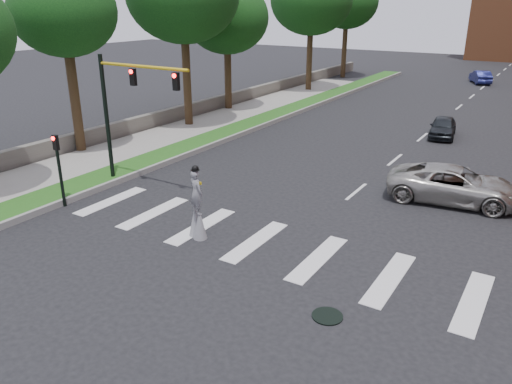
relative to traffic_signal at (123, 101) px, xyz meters
name	(u,v)px	position (x,y,z in m)	size (l,w,h in m)	color
ground_plane	(272,261)	(9.78, -3.00, -4.15)	(160.00, 160.00, 0.00)	black
grass_median	(273,116)	(-1.72, 17.00, -4.03)	(2.00, 60.00, 0.25)	#1D4F16
median_curb	(285,117)	(-0.67, 17.00, -4.01)	(0.20, 60.00, 0.28)	gray
sidewalk_left	(156,139)	(-4.72, 7.00, -4.06)	(4.00, 60.00, 0.18)	gray
stone_wall	(230,100)	(-7.22, 19.00, -3.60)	(0.50, 56.00, 1.10)	#59544C
manhole	(327,316)	(12.78, -5.00, -4.13)	(0.90, 0.90, 0.04)	black
traffic_signal	(123,101)	(0.00, 0.00, 0.00)	(5.30, 0.23, 6.20)	black
secondary_signal	(59,164)	(-0.52, -3.50, -2.20)	(0.25, 0.21, 3.23)	black
stilt_performer	(197,210)	(6.41, -2.84, -3.02)	(0.82, 0.63, 2.89)	#322214
suv_crossing	(454,185)	(13.92, 6.12, -3.35)	(2.67, 5.79, 1.61)	#ADABA3
car_near	(443,127)	(10.84, 17.83, -3.48)	(1.59, 3.95, 1.35)	black
car_mid	(480,77)	(8.99, 44.18, -3.45)	(1.49, 4.27, 1.41)	navy
tree_1	(64,13)	(-6.63, 2.56, 3.75)	(5.73, 5.73, 10.40)	#322214
tree_3	(227,18)	(-6.32, 17.54, 3.11)	(6.57, 6.57, 10.09)	#322214
tree_5	(347,2)	(-5.80, 40.73, 4.28)	(7.08, 7.08, 11.47)	#322214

